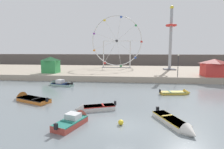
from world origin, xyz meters
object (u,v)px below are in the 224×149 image
object	(u,v)px
drop_tower_steel_tower	(171,39)
motorboat_mustard_yellow	(178,93)
motorboat_faded_red	(75,120)
motorboat_orange_hull	(27,99)
motorboat_white_red_stripe	(177,124)
carnival_booth_green_kiosk	(51,65)
carnival_booth_red_striped	(214,67)
mooring_buoy_orange	(121,122)
promenade_lamp_near	(178,62)
motorboat_pale_grey	(93,108)
ferris_wheel_white_frame	(117,42)
motorboat_seafoam	(58,84)

from	to	relation	value
drop_tower_steel_tower	motorboat_mustard_yellow	bearing A→B (deg)	-97.48
motorboat_faded_red	motorboat_orange_hull	world-z (taller)	motorboat_faded_red
motorboat_white_red_stripe	drop_tower_steel_tower	size ratio (longest dim) A/B	0.33
motorboat_faded_red	carnival_booth_green_kiosk	xyz separation A→B (m)	(-12.93, 24.12, 2.56)
motorboat_faded_red	drop_tower_steel_tower	bearing A→B (deg)	-3.55
drop_tower_steel_tower	carnival_booth_red_striped	bearing A→B (deg)	-61.87
motorboat_mustard_yellow	carnival_booth_red_striped	size ratio (longest dim) A/B	1.00
motorboat_faded_red	mooring_buoy_orange	distance (m)	3.75
carnival_booth_red_striped	mooring_buoy_orange	bearing A→B (deg)	-125.42
motorboat_faded_red	promenade_lamp_near	bearing A→B (deg)	-12.99
motorboat_pale_grey	motorboat_mustard_yellow	xyz separation A→B (m)	(10.10, 8.10, -0.06)
motorboat_white_red_stripe	mooring_buoy_orange	xyz separation A→B (m)	(-4.40, -0.07, -0.01)
motorboat_pale_grey	motorboat_orange_hull	distance (m)	9.04
motorboat_mustard_yellow	carnival_booth_green_kiosk	xyz separation A→B (m)	(-23.76, 12.56, 2.68)
motorboat_white_red_stripe	ferris_wheel_white_frame	bearing A→B (deg)	169.35
motorboat_seafoam	motorboat_pale_grey	distance (m)	15.11
promenade_lamp_near	mooring_buoy_orange	distance (m)	22.77
motorboat_seafoam	motorboat_white_red_stripe	size ratio (longest dim) A/B	0.94
motorboat_white_red_stripe	motorboat_seafoam	bearing A→B (deg)	-156.80
motorboat_mustard_yellow	mooring_buoy_orange	distance (m)	13.44
carnival_booth_green_kiosk	carnival_booth_red_striped	size ratio (longest dim) A/B	0.83
drop_tower_steel_tower	mooring_buoy_orange	xyz separation A→B (m)	(-9.98, -33.44, -8.43)
motorboat_white_red_stripe	ferris_wheel_white_frame	distance (m)	39.52
motorboat_pale_grey	motorboat_mustard_yellow	world-z (taller)	motorboat_pale_grey
motorboat_pale_grey	ferris_wheel_white_frame	size ratio (longest dim) A/B	0.29
motorboat_pale_grey	drop_tower_steel_tower	bearing A→B (deg)	-134.15
motorboat_mustard_yellow	motorboat_white_red_stripe	bearing A→B (deg)	-111.69
motorboat_seafoam	motorboat_white_red_stripe	distance (m)	22.42
motorboat_pale_grey	ferris_wheel_white_frame	xyz separation A→B (m)	(-0.64, 34.61, 8.00)
motorboat_seafoam	motorboat_orange_hull	size ratio (longest dim) A/B	0.87
motorboat_orange_hull	ferris_wheel_white_frame	world-z (taller)	ferris_wheel_white_frame
carnival_booth_red_striped	mooring_buoy_orange	world-z (taller)	carnival_booth_red_striped
ferris_wheel_white_frame	carnival_booth_green_kiosk	size ratio (longest dim) A/B	3.88
carnival_booth_green_kiosk	promenade_lamp_near	bearing A→B (deg)	-3.67
motorboat_white_red_stripe	carnival_booth_green_kiosk	bearing A→B (deg)	-161.27
carnival_booth_red_striped	motorboat_mustard_yellow	bearing A→B (deg)	-129.11
motorboat_seafoam	ferris_wheel_white_frame	size ratio (longest dim) A/B	0.34
motorboat_faded_red	motorboat_pale_grey	xyz separation A→B (m)	(0.73, 3.46, -0.06)
motorboat_faded_red	motorboat_pale_grey	distance (m)	3.54
motorboat_orange_hull	promenade_lamp_near	size ratio (longest dim) A/B	1.33
motorboat_faded_red	carnival_booth_green_kiosk	bearing A→B (deg)	46.86
motorboat_seafoam	carnival_booth_red_striped	world-z (taller)	carnival_booth_red_striped
motorboat_orange_hull	mooring_buoy_orange	xyz separation A→B (m)	(11.61, -6.11, -0.01)
motorboat_orange_hull	carnival_booth_green_kiosk	world-z (taller)	carnival_booth_green_kiosk
motorboat_orange_hull	motorboat_pale_grey	bearing A→B (deg)	-175.20
motorboat_seafoam	carnival_booth_red_striped	size ratio (longest dim) A/B	1.09
motorboat_white_red_stripe	carnival_booth_red_striped	distance (m)	25.13
promenade_lamp_near	motorboat_pale_grey	bearing A→B (deg)	-124.92
motorboat_faded_red	motorboat_mustard_yellow	bearing A→B (deg)	-24.45
motorboat_faded_red	motorboat_orange_hull	bearing A→B (deg)	70.17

